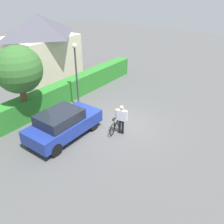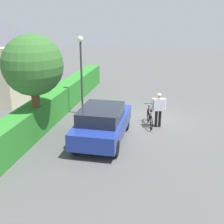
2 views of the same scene
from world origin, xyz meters
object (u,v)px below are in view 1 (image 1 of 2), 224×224
(street_lamp, at_px, (76,67))
(tree_kerbside, at_px, (19,70))
(person_rider, at_px, (121,118))
(bicycle, at_px, (116,124))
(parked_car_near, at_px, (63,124))

(street_lamp, xyz_separation_m, tree_kerbside, (-3.13, 1.04, 0.46))
(person_rider, xyz_separation_m, tree_kerbside, (-2.15, 5.04, 2.12))
(bicycle, bearing_deg, person_rider, -103.40)
(person_rider, height_order, tree_kerbside, tree_kerbside)
(tree_kerbside, bearing_deg, street_lamp, -18.40)
(street_lamp, relative_size, tree_kerbside, 0.92)
(parked_car_near, distance_m, bicycle, 2.82)
(bicycle, distance_m, tree_kerbside, 5.83)
(person_rider, bearing_deg, bicycle, 76.60)
(parked_car_near, height_order, person_rider, person_rider)
(bicycle, height_order, person_rider, person_rider)
(person_rider, height_order, street_lamp, street_lamp)
(parked_car_near, xyz_separation_m, person_rider, (2.03, -2.20, 0.16))
(bicycle, bearing_deg, tree_kerbside, 115.79)
(bicycle, distance_m, person_rider, 0.71)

